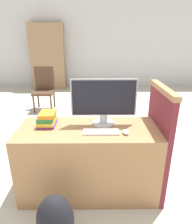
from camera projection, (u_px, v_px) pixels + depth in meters
ground_plane at (88, 210)px, 1.98m from camera, size 20.00×20.00×0.00m
wall_back at (92, 43)px, 6.35m from camera, size 12.00×0.06×2.80m
desk at (89, 160)px, 2.12m from camera, size 1.40×0.59×0.75m
carrel_divider at (157, 140)px, 2.10m from camera, size 0.07×0.69×1.16m
monitor at (104, 101)px, 2.00m from camera, size 0.66×0.23×0.48m
keyboard at (101, 132)px, 1.89m from camera, size 0.34×0.12×0.02m
mouse at (126, 132)px, 1.87m from camera, size 0.06×0.09×0.04m
book_stack at (47, 119)px, 2.04m from camera, size 0.17×0.26×0.14m
backpack at (55, 221)px, 1.60m from camera, size 0.30×0.28×0.46m
far_chair at (44, 87)px, 4.55m from camera, size 0.44×0.44×0.97m
bookshelf_far at (48, 57)px, 6.26m from camera, size 1.04×0.32×1.98m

